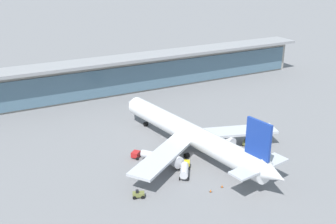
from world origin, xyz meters
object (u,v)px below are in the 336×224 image
object	(u,v)px
service_truck_near_nose_red	(148,155)
service_truck_by_tail_olive	(138,194)
safety_cone_bravo	(222,186)
safety_cone_charlie	(211,191)
service_truck_under_wing_olive	(246,142)
safety_cone_alpha	(260,177)
airliner_on_stand	(192,135)
service_truck_mid_apron_yellow	(184,169)

from	to	relation	value
service_truck_near_nose_red	service_truck_by_tail_olive	xyz separation A→B (m)	(-9.84, -15.92, -0.83)
service_truck_near_nose_red	safety_cone_bravo	bearing A→B (deg)	-64.04
service_truck_near_nose_red	safety_cone_charlie	distance (m)	23.01
service_truck_near_nose_red	safety_cone_bravo	distance (m)	23.95
service_truck_by_tail_olive	service_truck_near_nose_red	bearing A→B (deg)	58.29
service_truck_near_nose_red	safety_cone_charlie	bearing A→B (deg)	-72.85
safety_cone_bravo	service_truck_near_nose_red	bearing A→B (deg)	115.96
service_truck_near_nose_red	service_truck_under_wing_olive	world-z (taller)	service_truck_near_nose_red
safety_cone_alpha	safety_cone_bravo	xyz separation A→B (m)	(-11.25, 1.02, 0.00)
airliner_on_stand	safety_cone_charlie	size ratio (longest dim) A/B	97.04
service_truck_mid_apron_yellow	safety_cone_charlie	size ratio (longest dim) A/B	12.06
airliner_on_stand	safety_cone_bravo	world-z (taller)	airliner_on_stand
service_truck_by_tail_olive	safety_cone_alpha	world-z (taller)	service_truck_by_tail_olive
service_truck_mid_apron_yellow	safety_cone_charlie	distance (m)	10.43
service_truck_near_nose_red	safety_cone_alpha	distance (m)	31.31
service_truck_near_nose_red	airliner_on_stand	bearing A→B (deg)	-6.86
airliner_on_stand	service_truck_near_nose_red	distance (m)	14.20
service_truck_by_tail_olive	safety_cone_bravo	bearing A→B (deg)	-15.35
service_truck_mid_apron_yellow	safety_cone_charlie	xyz separation A→B (m)	(1.52, -10.23, -1.39)
airliner_on_stand	safety_cone_alpha	world-z (taller)	airliner_on_stand
airliner_on_stand	safety_cone_bravo	bearing A→B (deg)	-98.77
service_truck_mid_apron_yellow	safety_cone_bravo	world-z (taller)	service_truck_mid_apron_yellow
service_truck_under_wing_olive	safety_cone_alpha	xyz separation A→B (m)	(-8.91, -17.42, -0.56)
safety_cone_alpha	safety_cone_bravo	distance (m)	11.30
service_truck_near_nose_red	service_truck_under_wing_olive	size ratio (longest dim) A/B	2.45
airliner_on_stand	safety_cone_bravo	size ratio (longest dim) A/B	97.04
service_truck_mid_apron_yellow	safety_cone_bravo	bearing A→B (deg)	-61.92
service_truck_under_wing_olive	service_truck_by_tail_olive	size ratio (longest dim) A/B	1.00
airliner_on_stand	service_truck_near_nose_red	bearing A→B (deg)	173.14
service_truck_mid_apron_yellow	service_truck_near_nose_red	bearing A→B (deg)	114.14
safety_cone_alpha	service_truck_under_wing_olive	bearing A→B (deg)	62.90
service_truck_by_tail_olive	service_truck_under_wing_olive	bearing A→B (deg)	14.99
service_truck_by_tail_olive	safety_cone_alpha	size ratio (longest dim) A/B	4.69
service_truck_near_nose_red	service_truck_mid_apron_yellow	bearing A→B (deg)	-65.86
service_truck_under_wing_olive	safety_cone_alpha	size ratio (longest dim) A/B	4.69
safety_cone_bravo	safety_cone_charlie	size ratio (longest dim) A/B	1.00
service_truck_mid_apron_yellow	service_truck_under_wing_olive	bearing A→B (deg)	14.64
airliner_on_stand	safety_cone_charlie	xyz separation A→B (m)	(-6.76, -20.31, -5.39)
safety_cone_alpha	safety_cone_bravo	size ratio (longest dim) A/B	1.00
safety_cone_charlie	service_truck_by_tail_olive	bearing A→B (deg)	160.06
service_truck_mid_apron_yellow	safety_cone_bravo	distance (m)	11.17
service_truck_under_wing_olive	safety_cone_bravo	xyz separation A→B (m)	(-20.17, -16.41, -0.56)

